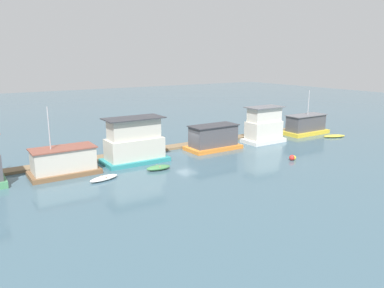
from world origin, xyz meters
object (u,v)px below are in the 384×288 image
object	(u,v)px
houseboat_teal	(134,143)
houseboat_orange	(213,138)
buoy_yellow	(294,158)
houseboat_brown	(64,162)
dinghy_white	(104,178)
dinghy_green	(158,168)
buoy_red	(292,158)
dinghy_yellow	(334,136)
houseboat_white	(264,126)
mooring_post_near_left	(192,143)
houseboat_yellow	(306,125)

from	to	relation	value
houseboat_teal	houseboat_orange	size ratio (longest dim) A/B	1.02
buoy_yellow	houseboat_brown	bearing A→B (deg)	159.45
houseboat_teal	dinghy_white	distance (m)	7.28
dinghy_green	buoy_red	bearing A→B (deg)	-19.04
houseboat_brown	buoy_yellow	size ratio (longest dim) A/B	13.02
dinghy_yellow	buoy_red	size ratio (longest dim) A/B	5.74
houseboat_brown	buoy_red	distance (m)	25.68
houseboat_brown	houseboat_white	xyz separation A→B (m)	(27.97, -0.09, 0.94)
houseboat_orange	buoy_red	xyz separation A→B (m)	(4.56, -9.50, -1.18)
houseboat_orange	dinghy_green	xyz separation A→B (m)	(-10.49, -4.31, -1.25)
dinghy_green	mooring_post_near_left	world-z (taller)	mooring_post_near_left
houseboat_yellow	houseboat_white	bearing A→B (deg)	-176.03
houseboat_teal	houseboat_white	size ratio (longest dim) A/B	1.26
houseboat_orange	dinghy_green	world-z (taller)	houseboat_orange
houseboat_teal	dinghy_yellow	size ratio (longest dim) A/B	1.99
houseboat_white	houseboat_yellow	xyz separation A→B (m)	(9.68, 0.67, -0.90)
houseboat_orange	dinghy_white	distance (m)	17.26
buoy_yellow	houseboat_yellow	bearing A→B (deg)	35.97
houseboat_teal	houseboat_yellow	world-z (taller)	houseboat_yellow
houseboat_yellow	dinghy_white	size ratio (longest dim) A/B	2.25
houseboat_yellow	dinghy_green	distance (m)	29.07
houseboat_white	houseboat_yellow	size ratio (longest dim) A/B	0.79
houseboat_yellow	mooring_post_near_left	size ratio (longest dim) A/B	6.14
houseboat_white	buoy_red	distance (m)	10.03
houseboat_brown	houseboat_white	bearing A→B (deg)	-0.18
houseboat_brown	dinghy_green	bearing A→B (deg)	-23.51
houseboat_white	houseboat_yellow	bearing A→B (deg)	3.97
houseboat_teal	mooring_post_near_left	size ratio (longest dim) A/B	6.11
houseboat_yellow	dinghy_green	size ratio (longest dim) A/B	2.65
houseboat_orange	dinghy_white	world-z (taller)	houseboat_orange
houseboat_brown	buoy_red	size ratio (longest dim) A/B	11.06
houseboat_teal	mooring_post_near_left	bearing A→B (deg)	13.33
houseboat_brown	houseboat_teal	distance (m)	8.25
dinghy_white	mooring_post_near_left	world-z (taller)	mooring_post_near_left
houseboat_white	houseboat_yellow	world-z (taller)	houseboat_yellow
houseboat_white	buoy_red	xyz separation A→B (m)	(-3.97, -9.00, -1.99)
dinghy_white	mooring_post_near_left	distance (m)	16.10
dinghy_white	buoy_red	world-z (taller)	buoy_red
houseboat_brown	dinghy_white	world-z (taller)	houseboat_brown
houseboat_teal	dinghy_green	world-z (taller)	houseboat_teal
houseboat_white	dinghy_green	bearing A→B (deg)	-168.69
houseboat_teal	houseboat_yellow	xyz separation A→B (m)	(29.46, 0.13, -0.89)
houseboat_teal	buoy_yellow	size ratio (longest dim) A/B	13.45
dinghy_yellow	buoy_red	bearing A→B (deg)	-160.12
houseboat_white	buoy_yellow	xyz separation A→B (m)	(-3.67, -9.02, -2.03)
dinghy_green	buoy_red	world-z (taller)	buoy_red
houseboat_teal	houseboat_white	world-z (taller)	houseboat_teal
houseboat_brown	houseboat_teal	bearing A→B (deg)	3.20
mooring_post_near_left	buoy_yellow	distance (m)	13.60
mooring_post_near_left	buoy_red	world-z (taller)	mooring_post_near_left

